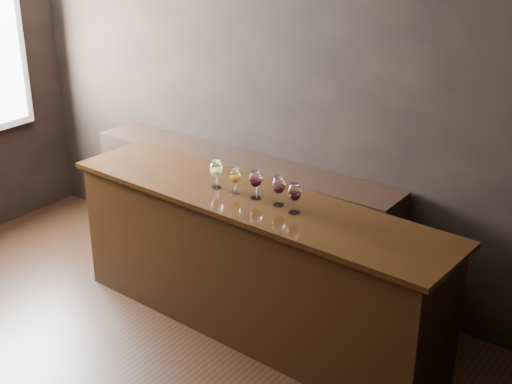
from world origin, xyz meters
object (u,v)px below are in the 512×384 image
Objects in this scene: back_bar_shelf at (239,216)px; glass_white at (216,169)px; glass_amber at (235,176)px; glass_red_a at (256,179)px; glass_red_c at (295,193)px; bar_counter at (253,267)px; glass_red_b at (279,186)px.

glass_white is at bearing -65.64° from back_bar_shelf.
glass_amber is (0.45, -0.63, 0.68)m from back_bar_shelf.
glass_red_c is (0.35, -0.04, 0.00)m from glass_red_a.
glass_white reaches higher than glass_red_a.
bar_counter is 13.69× the size of glass_red_c.
bar_counter is at bearing 1.48° from glass_white.
glass_red_b reaches higher than bar_counter.
glass_red_b is (0.19, -0.00, 0.00)m from glass_red_a.
glass_white reaches higher than bar_counter.
glass_white is 1.01× the size of glass_red_a.
glass_red_c is (0.69, -0.03, 0.00)m from glass_white.
glass_red_a is (0.17, 0.01, 0.02)m from glass_amber.
back_bar_shelf is 13.32× the size of glass_red_b.
bar_counter is 14.08× the size of glass_red_a.
glass_white is 0.53m from glass_red_b.
glass_red_c is at bearing -2.18° from glass_white.
glass_white is at bearing -175.79° from bar_counter.
glass_white is at bearing -178.57° from glass_red_b.
bar_counter reaches higher than back_bar_shelf.
bar_counter is 0.87m from back_bar_shelf.
glass_red_b is at bearing -0.48° from glass_red_a.
glass_white reaches higher than glass_amber.
glass_red_a is 0.19m from glass_red_b.
back_bar_shelf is 1.03m from glass_amber.
bar_counter is 13.73× the size of glass_red_b.
glass_amber is 0.18m from glass_red_a.
glass_red_c is at bearing -6.74° from glass_red_a.
glass_white is 0.34m from glass_red_a.
glass_red_a is at bearing 2.76° from glass_amber.
glass_white reaches higher than back_bar_shelf.
back_bar_shelf is 1.37m from glass_red_c.
glass_amber is 0.52m from glass_red_c.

